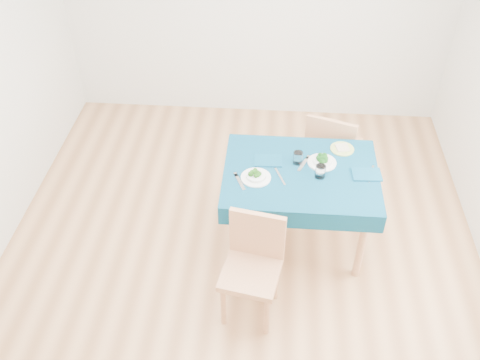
# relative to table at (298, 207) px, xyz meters

# --- Properties ---
(room_shell) EXTENTS (4.02, 4.52, 2.73)m
(room_shell) POSITION_rel_table_xyz_m (-0.46, -0.24, 0.97)
(room_shell) COLOR #A77145
(room_shell) RESTS_ON ground
(table) EXTENTS (1.19, 0.90, 0.76)m
(table) POSITION_rel_table_xyz_m (0.00, 0.00, 0.00)
(table) COLOR #073954
(table) RESTS_ON ground
(chair_near) EXTENTS (0.48, 0.51, 1.00)m
(chair_near) POSITION_rel_table_xyz_m (-0.34, -0.76, 0.12)
(chair_near) COLOR tan
(chair_near) RESTS_ON ground
(chair_far) EXTENTS (0.58, 0.61, 1.11)m
(chair_far) POSITION_rel_table_xyz_m (0.33, 0.78, 0.17)
(chair_far) COLOR tan
(chair_far) RESTS_ON ground
(bowl_near) EXTENTS (0.23, 0.23, 0.07)m
(bowl_near) POSITION_rel_table_xyz_m (-0.34, -0.10, 0.41)
(bowl_near) COLOR white
(bowl_near) RESTS_ON table
(bowl_far) EXTENTS (0.23, 0.23, 0.07)m
(bowl_far) POSITION_rel_table_xyz_m (0.17, 0.12, 0.41)
(bowl_far) COLOR white
(bowl_far) RESTS_ON table
(fork_near) EXTENTS (0.10, 0.19, 0.00)m
(fork_near) POSITION_rel_table_xyz_m (-0.46, -0.16, 0.38)
(fork_near) COLOR silver
(fork_near) RESTS_ON table
(knife_near) EXTENTS (0.10, 0.21, 0.00)m
(knife_near) POSITION_rel_table_xyz_m (-0.16, -0.07, 0.38)
(knife_near) COLOR silver
(knife_near) RESTS_ON table
(fork_far) EXTENTS (0.10, 0.20, 0.00)m
(fork_far) POSITION_rel_table_xyz_m (0.02, 0.10, 0.38)
(fork_far) COLOR silver
(fork_far) RESTS_ON table
(knife_far) EXTENTS (0.07, 0.22, 0.00)m
(knife_far) POSITION_rel_table_xyz_m (0.54, 0.02, 0.38)
(knife_far) COLOR silver
(knife_far) RESTS_ON table
(napkin_near) EXTENTS (0.22, 0.16, 0.01)m
(napkin_near) POSITION_rel_table_xyz_m (-0.26, 0.11, 0.39)
(napkin_near) COLOR navy
(napkin_near) RESTS_ON table
(napkin_far) EXTENTS (0.23, 0.17, 0.01)m
(napkin_far) POSITION_rel_table_xyz_m (0.50, 0.00, 0.39)
(napkin_far) COLOR navy
(napkin_far) RESTS_ON table
(tumbler_center) EXTENTS (0.08, 0.08, 0.10)m
(tumbler_center) POSITION_rel_table_xyz_m (-0.03, 0.11, 0.43)
(tumbler_center) COLOR white
(tumbler_center) RESTS_ON table
(tumbler_side) EXTENTS (0.08, 0.08, 0.10)m
(tumbler_side) POSITION_rel_table_xyz_m (0.14, -0.04, 0.43)
(tumbler_side) COLOR white
(tumbler_side) RESTS_ON table
(side_plate) EXTENTS (0.19, 0.19, 0.01)m
(side_plate) POSITION_rel_table_xyz_m (0.34, 0.32, 0.38)
(side_plate) COLOR #ACC25E
(side_plate) RESTS_ON table
(bread_slice) EXTENTS (0.12, 0.12, 0.02)m
(bread_slice) POSITION_rel_table_xyz_m (0.34, 0.32, 0.40)
(bread_slice) COLOR beige
(bread_slice) RESTS_ON side_plate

